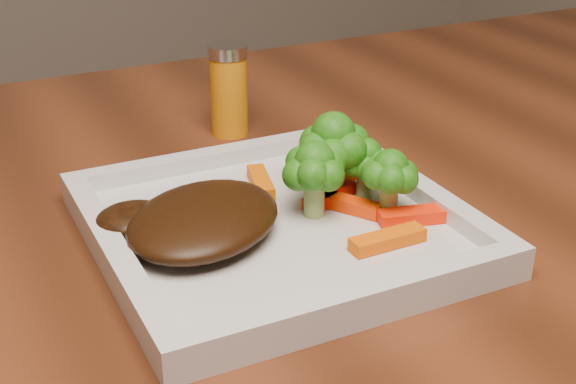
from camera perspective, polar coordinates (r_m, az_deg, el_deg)
name	(u,v)px	position (r m, az deg, el deg)	size (l,w,h in m)	color
plate	(276,231)	(0.62, -0.83, -2.76)	(0.27, 0.27, 0.01)	silver
steak	(204,219)	(0.59, -6.02, -1.96)	(0.13, 0.10, 0.03)	black
broccoli_0	(333,156)	(0.65, 3.21, 2.58)	(0.07, 0.07, 0.07)	#315E0F
broccoli_1	(366,160)	(0.65, 5.55, 2.25)	(0.05, 0.05, 0.06)	#2C6D12
broccoli_2	(390,181)	(0.62, 7.25, 0.79)	(0.05, 0.05, 0.06)	#1A6E12
broccoli_3	(315,179)	(0.62, 1.90, 0.93)	(0.06, 0.06, 0.06)	#1C6711
carrot_0	(388,239)	(0.59, 7.10, -3.37)	(0.06, 0.02, 0.01)	#EE5903
carrot_1	(418,215)	(0.62, 9.24, -1.64)	(0.06, 0.02, 0.01)	#FF2504
carrot_3	(357,170)	(0.69, 4.92, 1.54)	(0.06, 0.02, 0.01)	#E14803
carrot_4	(261,182)	(0.67, -1.95, 0.71)	(0.05, 0.01, 0.01)	#D75D03
carrot_5	(349,204)	(0.63, 4.39, -0.89)	(0.05, 0.01, 0.01)	#FF3804
carrot_6	(330,196)	(0.65, 2.99, -0.27)	(0.05, 0.01, 0.01)	#FF1304
spice_shaker	(229,90)	(0.81, -4.23, 7.24)	(0.04, 0.04, 0.09)	orange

